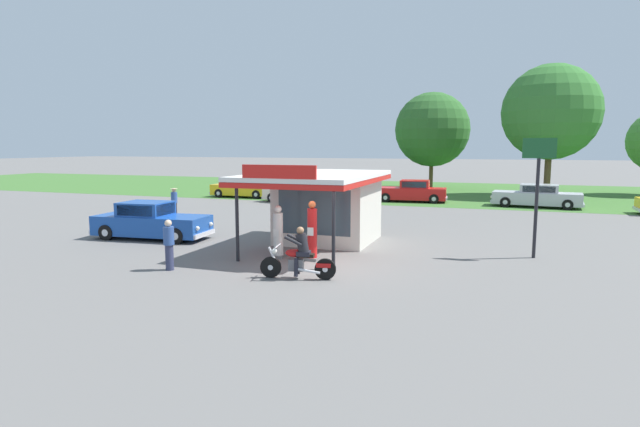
{
  "coord_description": "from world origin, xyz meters",
  "views": [
    {
      "loc": [
        5.41,
        -15.56,
        3.94
      ],
      "look_at": [
        -1.02,
        2.58,
        1.4
      ],
      "focal_mm": 28.61,
      "sensor_mm": 36.0,
      "label": 1
    }
  ],
  "objects_px": {
    "gas_pump_offside": "(312,233)",
    "bystander_leaning_by_kiosk": "(174,202)",
    "featured_classic_sedan": "(151,222)",
    "parked_car_back_row_far_right": "(537,197)",
    "bystander_admiring_sedan": "(340,201)",
    "motorcycle_with_rider": "(299,257)",
    "parked_car_back_row_right": "(243,188)",
    "parked_car_back_row_centre_right": "(411,192)",
    "roadside_pole_sign": "(538,176)",
    "parked_car_back_row_left": "(298,192)",
    "bystander_standing_back_lot": "(169,244)",
    "gas_pump_nearside": "(278,234)"
  },
  "relations": [
    {
      "from": "gas_pump_nearside",
      "to": "parked_car_back_row_centre_right",
      "type": "distance_m",
      "value": 20.24
    },
    {
      "from": "motorcycle_with_rider",
      "to": "parked_car_back_row_centre_right",
      "type": "xyz_separation_m",
      "value": [
        -0.41,
        22.66,
        0.05
      ]
    },
    {
      "from": "parked_car_back_row_far_right",
      "to": "bystander_admiring_sedan",
      "type": "bearing_deg",
      "value": -145.21
    },
    {
      "from": "parked_car_back_row_centre_right",
      "to": "bystander_leaning_by_kiosk",
      "type": "height_order",
      "value": "bystander_leaning_by_kiosk"
    },
    {
      "from": "parked_car_back_row_left",
      "to": "parked_car_back_row_right",
      "type": "bearing_deg",
      "value": 158.56
    },
    {
      "from": "roadside_pole_sign",
      "to": "bystander_admiring_sedan",
      "type": "bearing_deg",
      "value": 138.37
    },
    {
      "from": "bystander_admiring_sedan",
      "to": "featured_classic_sedan",
      "type": "bearing_deg",
      "value": -117.33
    },
    {
      "from": "parked_car_back_row_left",
      "to": "motorcycle_with_rider",
      "type": "bearing_deg",
      "value": -67.91
    },
    {
      "from": "parked_car_back_row_right",
      "to": "bystander_admiring_sedan",
      "type": "relative_size",
      "value": 3.34
    },
    {
      "from": "parked_car_back_row_centre_right",
      "to": "roadside_pole_sign",
      "type": "xyz_separation_m",
      "value": [
        7.21,
        -17.18,
        2.22
      ]
    },
    {
      "from": "parked_car_back_row_left",
      "to": "bystander_leaning_by_kiosk",
      "type": "relative_size",
      "value": 3.27
    },
    {
      "from": "parked_car_back_row_centre_right",
      "to": "gas_pump_nearside",
      "type": "bearing_deg",
      "value": -93.88
    },
    {
      "from": "gas_pump_nearside",
      "to": "featured_classic_sedan",
      "type": "xyz_separation_m",
      "value": [
        -6.74,
        1.69,
        -0.14
      ]
    },
    {
      "from": "bystander_leaning_by_kiosk",
      "to": "bystander_admiring_sedan",
      "type": "bearing_deg",
      "value": 29.4
    },
    {
      "from": "gas_pump_offside",
      "to": "parked_car_back_row_right",
      "type": "distance_m",
      "value": 23.04
    },
    {
      "from": "gas_pump_offside",
      "to": "roadside_pole_sign",
      "type": "distance_m",
      "value": 8.13
    },
    {
      "from": "bystander_standing_back_lot",
      "to": "roadside_pole_sign",
      "type": "xyz_separation_m",
      "value": [
        11.12,
        5.86,
        2.07
      ]
    },
    {
      "from": "parked_car_back_row_centre_right",
      "to": "bystander_leaning_by_kiosk",
      "type": "xyz_separation_m",
      "value": [
        -10.94,
        -12.85,
        0.19
      ]
    },
    {
      "from": "gas_pump_nearside",
      "to": "bystander_leaning_by_kiosk",
      "type": "bearing_deg",
      "value": 142.47
    },
    {
      "from": "featured_classic_sedan",
      "to": "parked_car_back_row_right",
      "type": "height_order",
      "value": "featured_classic_sedan"
    },
    {
      "from": "parked_car_back_row_centre_right",
      "to": "roadside_pole_sign",
      "type": "bearing_deg",
      "value": -67.24
    },
    {
      "from": "parked_car_back_row_right",
      "to": "motorcycle_with_rider",
      "type": "bearing_deg",
      "value": -58.18
    },
    {
      "from": "gas_pump_nearside",
      "to": "parked_car_back_row_left",
      "type": "xyz_separation_m",
      "value": [
        -6.1,
        16.94,
        -0.13
      ]
    },
    {
      "from": "motorcycle_with_rider",
      "to": "roadside_pole_sign",
      "type": "distance_m",
      "value": 9.02
    },
    {
      "from": "featured_classic_sedan",
      "to": "bystander_leaning_by_kiosk",
      "type": "relative_size",
      "value": 3.1
    },
    {
      "from": "gas_pump_offside",
      "to": "bystander_leaning_by_kiosk",
      "type": "bearing_deg",
      "value": 145.9
    },
    {
      "from": "gas_pump_nearside",
      "to": "parked_car_back_row_far_right",
      "type": "xyz_separation_m",
      "value": [
        9.65,
        19.63,
        -0.17
      ]
    },
    {
      "from": "featured_classic_sedan",
      "to": "parked_car_back_row_right",
      "type": "relative_size",
      "value": 1.04
    },
    {
      "from": "bystander_standing_back_lot",
      "to": "parked_car_back_row_far_right",
      "type": "bearing_deg",
      "value": 61.53
    },
    {
      "from": "parked_car_back_row_far_right",
      "to": "parked_car_back_row_centre_right",
      "type": "bearing_deg",
      "value": 176.11
    },
    {
      "from": "bystander_admiring_sedan",
      "to": "gas_pump_offside",
      "type": "bearing_deg",
      "value": -77.1
    },
    {
      "from": "parked_car_back_row_left",
      "to": "roadside_pole_sign",
      "type": "height_order",
      "value": "roadside_pole_sign"
    },
    {
      "from": "featured_classic_sedan",
      "to": "bystander_admiring_sedan",
      "type": "relative_size",
      "value": 3.47
    },
    {
      "from": "parked_car_back_row_centre_right",
      "to": "parked_car_back_row_far_right",
      "type": "distance_m",
      "value": 8.3
    },
    {
      "from": "gas_pump_offside",
      "to": "featured_classic_sedan",
      "type": "relative_size",
      "value": 0.4
    },
    {
      "from": "gas_pump_offside",
      "to": "bystander_standing_back_lot",
      "type": "bearing_deg",
      "value": -143.37
    },
    {
      "from": "gas_pump_nearside",
      "to": "motorcycle_with_rider",
      "type": "relative_size",
      "value": 0.82
    },
    {
      "from": "parked_car_back_row_right",
      "to": "bystander_admiring_sedan",
      "type": "xyz_separation_m",
      "value": [
        10.15,
        -7.18,
        0.08
      ]
    },
    {
      "from": "motorcycle_with_rider",
      "to": "bystander_leaning_by_kiosk",
      "type": "xyz_separation_m",
      "value": [
        -11.35,
        9.81,
        0.24
      ]
    },
    {
      "from": "gas_pump_offside",
      "to": "bystander_standing_back_lot",
      "type": "xyz_separation_m",
      "value": [
        -3.82,
        -2.84,
        -0.1
      ]
    },
    {
      "from": "parked_car_back_row_right",
      "to": "parked_car_back_row_far_right",
      "type": "height_order",
      "value": "parked_car_back_row_right"
    },
    {
      "from": "parked_car_back_row_left",
      "to": "roadside_pole_sign",
      "type": "bearing_deg",
      "value": -43.49
    },
    {
      "from": "gas_pump_offside",
      "to": "parked_car_back_row_left",
      "type": "height_order",
      "value": "gas_pump_offside"
    },
    {
      "from": "parked_car_back_row_right",
      "to": "parked_car_back_row_far_right",
      "type": "distance_m",
      "value": 21.26
    },
    {
      "from": "bystander_leaning_by_kiosk",
      "to": "roadside_pole_sign",
      "type": "height_order",
      "value": "roadside_pole_sign"
    },
    {
      "from": "motorcycle_with_rider",
      "to": "gas_pump_nearside",
      "type": "bearing_deg",
      "value": 125.86
    },
    {
      "from": "gas_pump_offside",
      "to": "parked_car_back_row_left",
      "type": "xyz_separation_m",
      "value": [
        -7.38,
        16.94,
        -0.23
      ]
    },
    {
      "from": "featured_classic_sedan",
      "to": "parked_car_back_row_far_right",
      "type": "relative_size",
      "value": 0.9
    },
    {
      "from": "featured_classic_sedan",
      "to": "bystander_standing_back_lot",
      "type": "xyz_separation_m",
      "value": [
        4.2,
        -4.53,
        0.14
      ]
    },
    {
      "from": "gas_pump_offside",
      "to": "parked_car_back_row_right",
      "type": "height_order",
      "value": "gas_pump_offside"
    }
  ]
}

